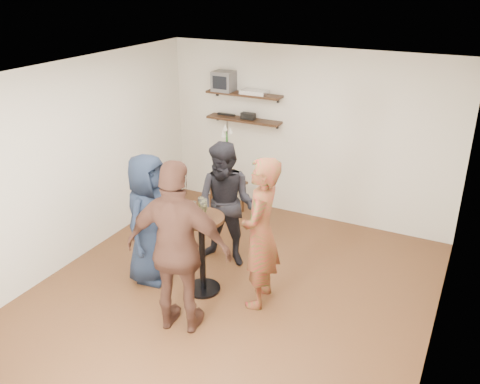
# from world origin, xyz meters

# --- Properties ---
(room) EXTENTS (4.58, 5.08, 2.68)m
(room) POSITION_xyz_m (0.00, 0.00, 1.30)
(room) COLOR #4E2819
(room) RESTS_ON ground
(shelf_upper) EXTENTS (1.20, 0.25, 0.04)m
(shelf_upper) POSITION_xyz_m (-1.00, 2.38, 1.85)
(shelf_upper) COLOR black
(shelf_upper) RESTS_ON room
(shelf_lower) EXTENTS (1.20, 0.25, 0.04)m
(shelf_lower) POSITION_xyz_m (-1.00, 2.38, 1.45)
(shelf_lower) COLOR black
(shelf_lower) RESTS_ON room
(crt_monitor) EXTENTS (0.32, 0.30, 0.30)m
(crt_monitor) POSITION_xyz_m (-1.34, 2.38, 2.02)
(crt_monitor) COLOR #59595B
(crt_monitor) RESTS_ON shelf_upper
(dvd_deck) EXTENTS (0.40, 0.24, 0.06)m
(dvd_deck) POSITION_xyz_m (-0.82, 2.38, 1.90)
(dvd_deck) COLOR silver
(dvd_deck) RESTS_ON shelf_upper
(radio) EXTENTS (0.22, 0.10, 0.10)m
(radio) POSITION_xyz_m (-0.93, 2.38, 1.52)
(radio) COLOR black
(radio) RESTS_ON shelf_lower
(power_strip) EXTENTS (0.30, 0.05, 0.03)m
(power_strip) POSITION_xyz_m (-1.33, 2.42, 1.48)
(power_strip) COLOR black
(power_strip) RESTS_ON shelf_lower
(side_table) EXTENTS (0.59, 0.59, 0.56)m
(side_table) POSITION_xyz_m (-1.08, 1.95, 0.46)
(side_table) COLOR black
(side_table) RESTS_ON room
(vase_lilies) EXTENTS (0.19, 0.20, 0.96)m
(vase_lilies) POSITION_xyz_m (-1.08, 1.95, 0.86)
(vase_lilies) COLOR silver
(vase_lilies) RESTS_ON side_table
(drinks_table) EXTENTS (0.54, 0.54, 0.99)m
(drinks_table) POSITION_xyz_m (-0.35, -0.04, 0.63)
(drinks_table) COLOR black
(drinks_table) RESTS_ON room
(wine_glass_fl) EXTENTS (0.06, 0.06, 0.19)m
(wine_glass_fl) POSITION_xyz_m (-0.42, -0.09, 1.12)
(wine_glass_fl) COLOR silver
(wine_glass_fl) RESTS_ON drinks_table
(wine_glass_fr) EXTENTS (0.07, 0.07, 0.22)m
(wine_glass_fr) POSITION_xyz_m (-0.29, -0.08, 1.14)
(wine_glass_fr) COLOR silver
(wine_glass_fr) RESTS_ON drinks_table
(wine_glass_bl) EXTENTS (0.07, 0.07, 0.22)m
(wine_glass_bl) POSITION_xyz_m (-0.37, 0.01, 1.13)
(wine_glass_bl) COLOR silver
(wine_glass_bl) RESTS_ON drinks_table
(wine_glass_br) EXTENTS (0.07, 0.07, 0.22)m
(wine_glass_br) POSITION_xyz_m (-0.31, -0.03, 1.14)
(wine_glass_br) COLOR silver
(wine_glass_br) RESTS_ON drinks_table
(person_plaid) EXTENTS (0.52, 0.71, 1.78)m
(person_plaid) POSITION_xyz_m (0.35, 0.06, 0.89)
(person_plaid) COLOR red
(person_plaid) RESTS_ON room
(person_dark) EXTENTS (0.85, 0.68, 1.65)m
(person_dark) POSITION_xyz_m (-0.40, 0.67, 0.82)
(person_dark) COLOR black
(person_dark) RESTS_ON room
(person_navy) EXTENTS (0.57, 0.83, 1.64)m
(person_navy) POSITION_xyz_m (-1.06, -0.09, 0.82)
(person_navy) COLOR #161F32
(person_navy) RESTS_ON room
(person_brown) EXTENTS (1.19, 0.69, 1.91)m
(person_brown) POSITION_xyz_m (-0.20, -0.73, 0.96)
(person_brown) COLOR #4D2C21
(person_brown) RESTS_ON room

